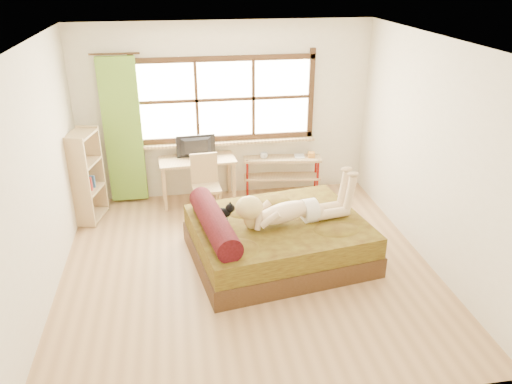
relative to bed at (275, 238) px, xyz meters
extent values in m
plane|color=#9E754C|center=(-0.37, -0.12, -0.29)|extent=(4.50, 4.50, 0.00)
plane|color=white|center=(-0.37, -0.12, 2.41)|extent=(4.50, 4.50, 0.00)
plane|color=silver|center=(-0.37, 2.13, 1.06)|extent=(4.50, 0.00, 4.50)
plane|color=silver|center=(-0.37, -2.37, 1.06)|extent=(4.50, 0.00, 4.50)
plane|color=silver|center=(-2.62, -0.12, 1.06)|extent=(0.00, 4.50, 4.50)
plane|color=silver|center=(1.88, -0.12, 1.06)|extent=(0.00, 4.50, 4.50)
cube|color=#FFEDBF|center=(-0.37, 2.12, 1.26)|extent=(2.60, 0.01, 1.30)
cube|color=#9D7B55|center=(-0.37, 2.05, 0.59)|extent=(2.80, 0.16, 0.04)
cube|color=#4C8023|center=(-1.92, 2.01, 0.86)|extent=(0.55, 0.10, 2.20)
cube|color=black|center=(0.05, 0.01, -0.15)|extent=(2.36, 2.01, 0.26)
cube|color=#321C0B|center=(0.05, 0.01, 0.11)|extent=(2.31, 1.97, 0.26)
cylinder|color=black|center=(-0.76, -0.12, 0.37)|extent=(0.52, 1.46, 0.30)
cube|color=#9D7B55|center=(-0.85, 1.83, 0.41)|extent=(1.19, 0.61, 0.04)
cube|color=#9D7B55|center=(-1.36, 1.58, 0.06)|extent=(0.05, 0.05, 0.69)
cube|color=#9D7B55|center=(-0.31, 1.66, 0.06)|extent=(0.05, 0.05, 0.69)
cube|color=#9D7B55|center=(-1.39, 2.00, 0.06)|extent=(0.05, 0.05, 0.69)
cube|color=#9D7B55|center=(-0.34, 2.08, 0.06)|extent=(0.05, 0.05, 0.69)
imported|color=black|center=(-0.85, 1.88, 0.60)|extent=(0.60, 0.12, 0.34)
cube|color=#9D7B55|center=(-0.75, 1.38, 0.14)|extent=(0.43, 0.43, 0.04)
cube|color=#9D7B55|center=(-0.76, 1.56, 0.39)|extent=(0.40, 0.07, 0.46)
cube|color=#9D7B55|center=(-0.91, 1.19, -0.08)|extent=(0.04, 0.04, 0.40)
cube|color=#9D7B55|center=(-0.56, 1.22, -0.08)|extent=(0.04, 0.04, 0.40)
cube|color=#9D7B55|center=(-0.93, 1.54, -0.08)|extent=(0.04, 0.04, 0.40)
cube|color=#9D7B55|center=(-0.59, 1.56, -0.08)|extent=(0.04, 0.04, 0.40)
cube|color=#9D7B55|center=(0.51, 1.95, 0.31)|extent=(1.26, 0.47, 0.04)
cube|color=#9D7B55|center=(0.51, 1.95, 0.00)|extent=(1.26, 0.47, 0.03)
cylinder|color=maroon|center=(-0.06, 1.90, 0.02)|extent=(0.04, 0.04, 0.61)
cylinder|color=maroon|center=(1.05, 1.75, 0.02)|extent=(0.04, 0.04, 0.61)
cylinder|color=maroon|center=(-0.03, 2.15, 0.02)|extent=(0.04, 0.04, 0.61)
cylinder|color=maroon|center=(1.08, 1.99, 0.02)|extent=(0.04, 0.04, 0.61)
cube|color=#C07F30|center=(0.97, 1.89, 0.37)|extent=(0.12, 0.12, 0.08)
imported|color=gray|center=(0.21, 1.95, 0.38)|extent=(0.14, 0.14, 0.10)
imported|color=gray|center=(0.71, 1.95, 0.34)|extent=(0.18, 0.23, 0.02)
cube|color=#9D7B55|center=(-2.45, 1.50, -0.23)|extent=(0.45, 0.61, 0.03)
cube|color=#9D7B55|center=(-2.45, 1.50, 0.18)|extent=(0.45, 0.61, 0.03)
cube|color=#9D7B55|center=(-2.45, 1.50, 0.60)|extent=(0.45, 0.61, 0.03)
cube|color=#9D7B55|center=(-2.45, 1.50, 1.01)|extent=(0.45, 0.61, 0.03)
cube|color=#9D7B55|center=(-2.51, 1.23, 0.39)|extent=(0.33, 0.11, 1.33)
cube|color=#9D7B55|center=(-2.38, 1.76, 0.39)|extent=(0.33, 0.11, 1.33)
camera|label=1|loc=(-1.11, -5.34, 3.15)|focal=35.00mm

